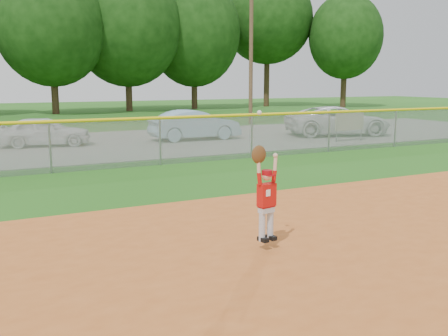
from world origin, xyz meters
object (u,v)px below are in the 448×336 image
Objects in this scene: sponsor_sign at (350,121)px; car_white_a at (45,131)px; car_white_b at (338,121)px; ballplayer at (265,194)px; car_blue at (195,125)px.

car_white_a is at bearing 160.92° from sponsor_sign.
car_white_b reaches higher than sponsor_sign.
car_white_a is 1.73× the size of ballplayer.
car_blue reaches higher than car_white_a.
sponsor_sign reaches higher than car_blue.
car_blue is 1.98× the size of ballplayer.
ballplayer reaches higher than sponsor_sign.
car_white_a is at bearing 85.02° from car_blue.
car_blue is 14.99m from ballplayer.
car_white_b is (13.32, -1.98, 0.10)m from car_white_a.
car_white_b is at bearing -100.42° from car_blue.
car_white_a is 2.29× the size of sponsor_sign.
car_white_b is at bearing 62.30° from sponsor_sign.
ballplayer reaches higher than car_white_b.
ballplayer is (-4.82, -14.20, 0.24)m from car_blue.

